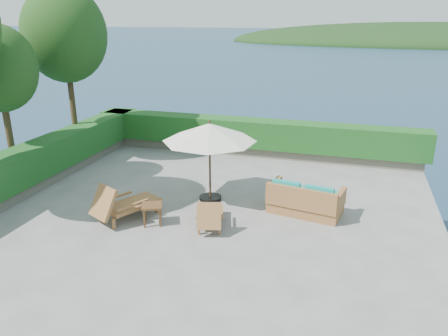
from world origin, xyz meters
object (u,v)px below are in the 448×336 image
(patio_umbrella, at_px, (210,133))
(lounge_left, at_px, (123,204))
(side_table, at_px, (152,208))
(wicker_loveseat, at_px, (305,201))
(lounge_right, at_px, (210,214))

(patio_umbrella, distance_m, lounge_left, 2.98)
(side_table, height_order, wicker_loveseat, wicker_loveseat)
(lounge_left, distance_m, side_table, 0.83)
(lounge_left, bearing_deg, patio_umbrella, 73.38)
(patio_umbrella, relative_size, lounge_right, 2.12)
(patio_umbrella, relative_size, side_table, 4.95)
(lounge_left, relative_size, lounge_right, 1.26)
(patio_umbrella, distance_m, side_table, 2.60)
(lounge_right, bearing_deg, lounge_left, 169.17)
(side_table, xyz_separation_m, wicker_loveseat, (3.61, 1.71, -0.07))
(lounge_right, distance_m, side_table, 1.47)
(patio_umbrella, xyz_separation_m, wicker_loveseat, (2.70, -0.17, -1.61))
(patio_umbrella, distance_m, wicker_loveseat, 3.15)
(wicker_loveseat, bearing_deg, side_table, -144.20)
(side_table, distance_m, wicker_loveseat, 4.00)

